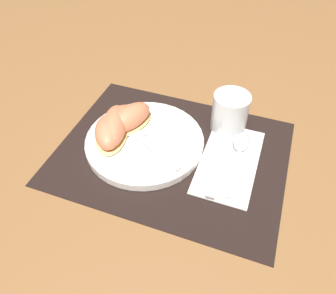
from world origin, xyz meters
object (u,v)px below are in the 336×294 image
(knife, at_px, (223,159))
(fork, at_px, (143,140))
(juice_glass, at_px, (230,115))
(citrus_wedge_1, at_px, (117,120))
(plate, at_px, (145,141))
(citrus_wedge_2, at_px, (114,127))
(spoon, at_px, (239,150))
(citrus_wedge_3, at_px, (108,133))
(citrus_wedge_0, at_px, (130,119))

(knife, relative_size, fork, 1.23)
(juice_glass, relative_size, citrus_wedge_1, 0.77)
(plate, xyz_separation_m, juice_glass, (0.15, 0.11, 0.03))
(juice_glass, bearing_deg, citrus_wedge_1, -156.39)
(plate, distance_m, knife, 0.16)
(fork, relative_size, citrus_wedge_2, 1.26)
(spoon, distance_m, fork, 0.19)
(citrus_wedge_3, bearing_deg, citrus_wedge_0, 68.07)
(spoon, xyz_separation_m, fork, (-0.19, -0.05, 0.01))
(spoon, relative_size, citrus_wedge_1, 1.60)
(citrus_wedge_1, bearing_deg, citrus_wedge_2, -76.01)
(juice_glass, height_order, citrus_wedge_3, juice_glass)
(plate, relative_size, fork, 1.42)
(juice_glass, height_order, knife, juice_glass)
(citrus_wedge_1, bearing_deg, citrus_wedge_3, -86.89)
(citrus_wedge_2, bearing_deg, juice_glass, 29.23)
(citrus_wedge_1, bearing_deg, plate, -10.21)
(citrus_wedge_0, bearing_deg, citrus_wedge_2, -118.02)
(knife, xyz_separation_m, fork, (-0.16, -0.02, 0.01))
(juice_glass, height_order, fork, juice_glass)
(knife, height_order, citrus_wedge_1, citrus_wedge_1)
(knife, bearing_deg, citrus_wedge_2, -175.41)
(plate, distance_m, citrus_wedge_3, 0.08)
(fork, distance_m, citrus_wedge_1, 0.07)
(citrus_wedge_0, bearing_deg, citrus_wedge_3, -111.93)
(spoon, xyz_separation_m, citrus_wedge_2, (-0.25, -0.05, 0.03))
(citrus_wedge_2, bearing_deg, citrus_wedge_0, 61.98)
(plate, distance_m, spoon, 0.19)
(juice_glass, distance_m, citrus_wedge_0, 0.21)
(citrus_wedge_1, bearing_deg, fork, -18.21)
(plate, xyz_separation_m, citrus_wedge_0, (-0.04, 0.02, 0.03))
(plate, height_order, knife, plate)
(juice_glass, distance_m, citrus_wedge_1, 0.24)
(knife, relative_size, citrus_wedge_2, 1.55)
(fork, distance_m, citrus_wedge_3, 0.07)
(plate, distance_m, citrus_wedge_0, 0.06)
(citrus_wedge_2, bearing_deg, plate, 10.23)
(juice_glass, xyz_separation_m, citrus_wedge_0, (-0.19, -0.08, -0.00))
(knife, bearing_deg, citrus_wedge_0, 175.22)
(fork, xyz_separation_m, citrus_wedge_0, (-0.04, 0.03, 0.02))
(juice_glass, distance_m, knife, 0.11)
(plate, height_order, citrus_wedge_2, citrus_wedge_2)
(citrus_wedge_0, xyz_separation_m, citrus_wedge_3, (-0.02, -0.05, -0.00))
(citrus_wedge_1, relative_size, citrus_wedge_2, 0.81)
(plate, relative_size, knife, 1.15)
(citrus_wedge_1, xyz_separation_m, citrus_wedge_3, (0.00, -0.04, 0.00))
(fork, bearing_deg, citrus_wedge_1, 161.79)
(knife, height_order, spoon, spoon)
(juice_glass, bearing_deg, fork, -141.80)
(spoon, bearing_deg, citrus_wedge_0, -175.60)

